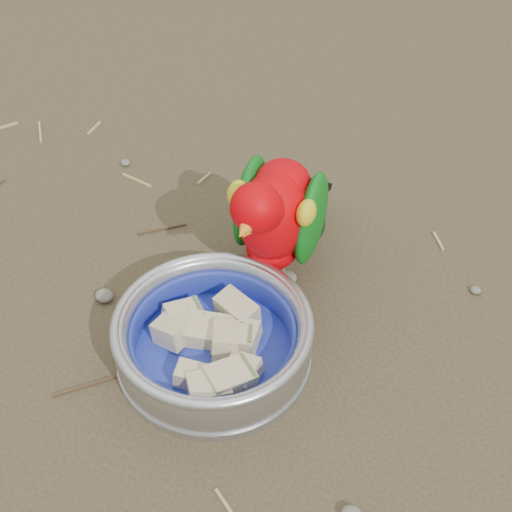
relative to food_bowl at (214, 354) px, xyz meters
The scene contains 6 objects.
ground 0.11m from the food_bowl, 153.51° to the right, with size 60.00×60.00×0.00m, color #463A28.
food_bowl is the anchor object (origin of this frame).
bowl_wall 0.03m from the food_bowl, ahead, with size 0.21×0.21×0.04m, color #B2B2BA, non-canonical shape.
fruit_wedges 0.02m from the food_bowl, ahead, with size 0.12×0.12×0.03m, color #CCB88F, non-canonical shape.
lory_parrot 0.16m from the food_bowl, 97.70° to the left, with size 0.10×0.21×0.17m, color #C70006, non-canonical shape.
ground_debris 0.11m from the food_bowl, 160.52° to the right, with size 0.90×0.80×0.01m, color tan, non-canonical shape.
Camera 1 is at (0.44, -0.35, 0.66)m, focal length 55.00 mm.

